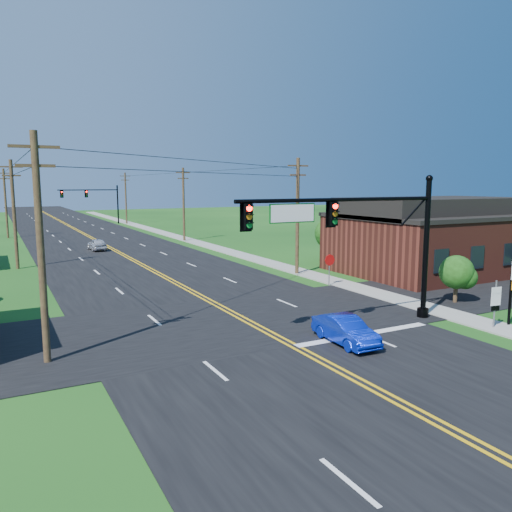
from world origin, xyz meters
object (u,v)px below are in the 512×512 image
signal_mast_main (359,232)px  stop_sign (330,263)px  signal_mast_far (92,198)px  route_sign (496,301)px  blue_car (345,331)px

signal_mast_main → stop_sign: signal_mast_main is taller
signal_mast_far → route_sign: 75.46m
blue_car → route_sign: 8.07m
signal_mast_main → signal_mast_far: 72.00m
route_sign → signal_mast_far: bearing=100.9°
signal_mast_main → stop_sign: 10.71m
signal_mast_main → route_sign: bearing=-28.2°
signal_mast_main → blue_car: 4.87m
blue_car → stop_sign: size_ratio=1.65×
signal_mast_main → route_sign: (5.93, -3.17, -3.34)m
signal_mast_main → route_sign: 7.51m
blue_car → stop_sign: (6.88, 10.63, 1.01)m
blue_car → stop_sign: 12.70m
route_sign → stop_sign: bearing=101.2°
route_sign → stop_sign: route_sign is taller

